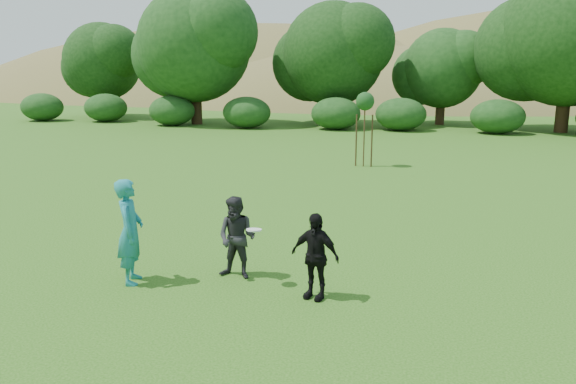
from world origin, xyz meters
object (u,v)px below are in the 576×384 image
player_grey (237,238)px  player_black (315,256)px  sapling (365,103)px  player_teal (130,231)px

player_grey → player_black: bearing=-14.6°
player_grey → sapling: (0.59, 12.41, 1.67)m
player_teal → player_black: bearing=-107.9°
player_teal → player_grey: bearing=-88.6°
player_teal → sapling: (2.31, 13.11, 1.49)m
player_teal → player_black: size_ratio=1.29×
player_teal → player_grey: size_ratio=1.25×
player_grey → player_black: player_grey is taller
player_black → sapling: size_ratio=0.51×
player_black → sapling: 13.10m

